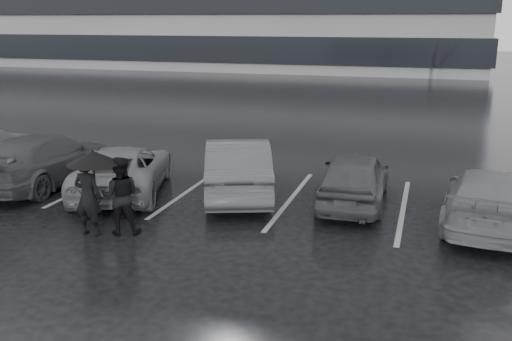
{
  "coord_description": "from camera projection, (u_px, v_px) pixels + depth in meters",
  "views": [
    {
      "loc": [
        3.83,
        -11.06,
        4.45
      ],
      "look_at": [
        0.13,
        1.0,
        1.1
      ],
      "focal_mm": 40.0,
      "sensor_mm": 36.0,
      "label": 1
    }
  ],
  "objects": [
    {
      "name": "car_main",
      "position": [
        354.0,
        178.0,
        14.06
      ],
      "size": [
        1.68,
        3.96,
        1.34
      ],
      "primitive_type": "imported",
      "rotation": [
        0.0,
        0.0,
        3.17
      ],
      "color": "black",
      "rests_on": "ground"
    },
    {
      "name": "car_west_a",
      "position": [
        238.0,
        167.0,
        14.78
      ],
      "size": [
        3.04,
        4.82,
        1.5
      ],
      "primitive_type": "imported",
      "rotation": [
        0.0,
        0.0,
        3.49
      ],
      "color": "#2C2C2E",
      "rests_on": "ground"
    },
    {
      "name": "ground",
      "position": [
        237.0,
        230.0,
        12.45
      ],
      "size": [
        160.0,
        160.0,
        0.0
      ],
      "primitive_type": "plane",
      "color": "black",
      "rests_on": "ground"
    },
    {
      "name": "car_east",
      "position": [
        488.0,
        198.0,
        12.58
      ],
      "size": [
        2.24,
        4.51,
        1.26
      ],
      "primitive_type": "imported",
      "rotation": [
        0.0,
        0.0,
        3.03
      ],
      "color": "#4E4E51",
      "rests_on": "ground"
    },
    {
      "name": "pedestrian_right",
      "position": [
        120.0,
        196.0,
        12.06
      ],
      "size": [
        0.99,
        0.89,
        1.68
      ],
      "primitive_type": "imported",
      "rotation": [
        0.0,
        0.0,
        3.51
      ],
      "color": "black",
      "rests_on": "ground"
    },
    {
      "name": "car_west_c",
      "position": [
        45.0,
        159.0,
        15.76
      ],
      "size": [
        1.99,
        4.88,
        1.42
      ],
      "primitive_type": "imported",
      "rotation": [
        0.0,
        0.0,
        3.14
      ],
      "color": "black",
      "rests_on": "ground"
    },
    {
      "name": "umbrella",
      "position": [
        93.0,
        158.0,
        11.75
      ],
      "size": [
        1.1,
        1.1,
        1.86
      ],
      "color": "black",
      "rests_on": "ground"
    },
    {
      "name": "pedestrian_left",
      "position": [
        88.0,
        197.0,
        11.97
      ],
      "size": [
        0.62,
        0.41,
        1.69
      ],
      "primitive_type": "imported",
      "rotation": [
        0.0,
        0.0,
        3.13
      ],
      "color": "black",
      "rests_on": "ground"
    },
    {
      "name": "stall_stripes",
      "position": [
        239.0,
        194.0,
        14.99
      ],
      "size": [
        19.72,
        5.0,
        0.0
      ],
      "color": "gray",
      "rests_on": "ground"
    },
    {
      "name": "car_west_b",
      "position": [
        124.0,
        169.0,
        15.03
      ],
      "size": [
        3.35,
        4.91,
        1.25
      ],
      "primitive_type": "imported",
      "rotation": [
        0.0,
        0.0,
        3.45
      ],
      "color": "#4E4E51",
      "rests_on": "ground"
    }
  ]
}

